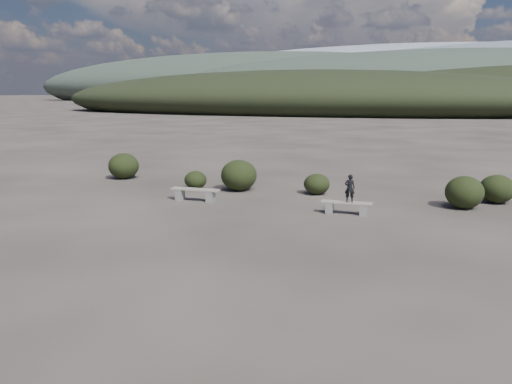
% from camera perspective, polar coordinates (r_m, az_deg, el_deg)
% --- Properties ---
extents(ground, '(1200.00, 1200.00, 0.00)m').
position_cam_1_polar(ground, '(12.84, -5.49, -7.71)').
color(ground, '#302A25').
rests_on(ground, ground).
extents(bench_left, '(1.97, 0.55, 0.49)m').
position_cam_1_polar(bench_left, '(19.62, -6.98, -0.17)').
color(bench_left, slate).
rests_on(bench_left, ground).
extents(bench_right, '(1.79, 0.54, 0.44)m').
position_cam_1_polar(bench_right, '(17.64, 10.29, -1.66)').
color(bench_right, slate).
rests_on(bench_right, ground).
extents(seated_person, '(0.39, 0.28, 0.97)m').
position_cam_1_polar(seated_person, '(17.50, 10.67, 0.43)').
color(seated_person, black).
rests_on(seated_person, bench_right).
extents(shrub_a, '(0.97, 0.97, 0.80)m').
position_cam_1_polar(shrub_a, '(22.04, -6.93, 1.37)').
color(shrub_a, black).
rests_on(shrub_a, ground).
extents(shrub_b, '(1.56, 1.56, 1.33)m').
position_cam_1_polar(shrub_b, '(21.52, -1.97, 1.93)').
color(shrub_b, black).
rests_on(shrub_b, ground).
extents(shrub_c, '(1.08, 1.08, 0.86)m').
position_cam_1_polar(shrub_c, '(20.89, 6.95, 0.91)').
color(shrub_c, black).
rests_on(shrub_c, ground).
extents(shrub_d, '(1.36, 1.36, 1.19)m').
position_cam_1_polar(shrub_d, '(19.70, 22.72, -0.03)').
color(shrub_d, black).
rests_on(shrub_d, ground).
extents(shrub_e, '(1.30, 1.30, 1.08)m').
position_cam_1_polar(shrub_e, '(21.21, 25.84, 0.32)').
color(shrub_e, black).
rests_on(shrub_e, ground).
extents(shrub_f, '(1.48, 1.48, 1.25)m').
position_cam_1_polar(shrub_f, '(25.37, -14.89, 2.89)').
color(shrub_f, black).
rests_on(shrub_f, ground).
extents(mountain_ridges, '(500.00, 400.00, 56.00)m').
position_cam_1_polar(mountain_ridges, '(350.20, 19.37, 11.78)').
color(mountain_ridges, black).
rests_on(mountain_ridges, ground).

